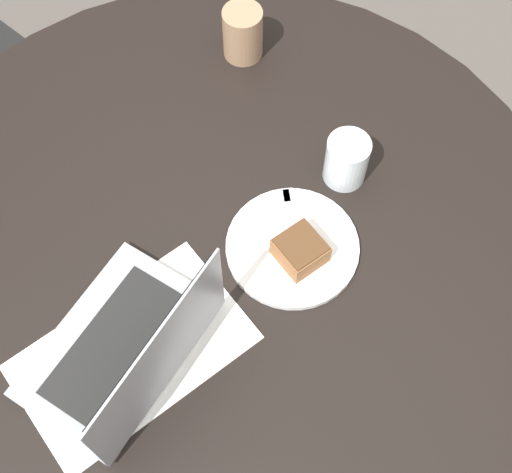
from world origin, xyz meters
TOP-DOWN VIEW (x-y plane):
  - ground_plane at (0.00, 0.00)m, footprint 12.00×12.00m
  - dining_table at (0.00, 0.00)m, footprint 1.28×1.28m
  - paper_document at (-0.24, 0.03)m, footprint 0.43×0.36m
  - plate at (0.05, -0.12)m, footprint 0.24×0.24m
  - cake_slice at (0.04, -0.14)m, footprint 0.10×0.10m
  - fork at (0.09, -0.09)m, footprint 0.15×0.11m
  - coffee_glass at (0.41, 0.17)m, footprint 0.08×0.08m
  - water_glass at (0.24, -0.13)m, footprint 0.08×0.08m
  - laptop at (-0.25, 0.03)m, footprint 0.33×0.23m

SIDE VIEW (x-z plane):
  - ground_plane at x=0.00m, z-range 0.00..0.00m
  - dining_table at x=0.00m, z-range 0.24..0.98m
  - paper_document at x=-0.24m, z-range 0.73..0.74m
  - plate at x=0.05m, z-range 0.73..0.75m
  - fork at x=0.09m, z-range 0.75..0.75m
  - cake_slice at x=0.04m, z-range 0.75..0.79m
  - laptop at x=-0.25m, z-range 0.66..0.88m
  - water_glass at x=0.24m, z-range 0.73..0.83m
  - coffee_glass at x=0.41m, z-range 0.73..0.84m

